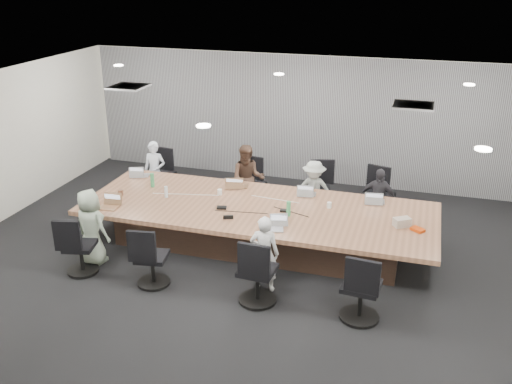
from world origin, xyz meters
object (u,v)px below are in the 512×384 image
(chair_2, at_px, (317,192))
(person_0, at_px, (155,172))
(stapler, at_px, (228,217))
(person_1, at_px, (248,179))
(bottle_clear, at_px, (166,192))
(canvas_bag, at_px, (402,222))
(person_3, at_px, (378,199))
(laptop_3, at_px, (375,201))
(chair_6, at_px, (258,275))
(laptop_4, at_px, (108,208))
(chair_5, at_px, (152,261))
(laptop_0, at_px, (142,175))
(person_6, at_px, (264,254))
(person_2, at_px, (314,191))
(chair_4, at_px, (81,250))
(bottle_green_left, at_px, (152,180))
(snack_packet, at_px, (418,230))
(chair_0, at_px, (163,178))
(bottle_green_right, at_px, (289,209))
(person_4, at_px, (91,227))
(chair_3, at_px, (379,200))
(chair_7, at_px, (361,291))
(mug_brown, at_px, (121,193))
(laptop_2, at_px, (308,194))
(chair_1, at_px, (253,188))
(laptop_6, at_px, (274,230))
(laptop_1, at_px, (239,186))

(chair_2, distance_m, person_0, 3.33)
(stapler, bearing_deg, person_1, 76.15)
(bottle_clear, height_order, canvas_bag, bottle_clear)
(person_3, xyz_separation_m, laptop_3, (0.00, -0.55, 0.17))
(chair_6, relative_size, laptop_4, 2.69)
(laptop_3, bearing_deg, chair_5, 33.36)
(laptop_0, bearing_deg, person_6, 133.16)
(chair_2, height_order, person_2, person_2)
(chair_4, height_order, bottle_green_left, bottle_green_left)
(stapler, relative_size, snack_packet, 0.82)
(chair_0, bearing_deg, bottle_green_right, 157.98)
(person_2, relative_size, bottle_green_right, 4.72)
(person_3, height_order, person_4, person_4)
(chair_3, bearing_deg, bottle_green_left, 34.27)
(bottle_green_right, bearing_deg, snack_packet, 0.75)
(chair_3, bearing_deg, chair_7, 106.99)
(mug_brown, bearing_deg, chair_2, 31.00)
(bottle_green_left, bearing_deg, stapler, -27.28)
(chair_3, distance_m, mug_brown, 4.81)
(laptop_0, bearing_deg, snack_packet, 157.21)
(chair_4, xyz_separation_m, chair_7, (4.40, 0.00, 0.04))
(chair_3, height_order, laptop_2, chair_3)
(chair_1, xyz_separation_m, person_6, (1.12, -3.05, 0.23))
(bottle_green_right, bearing_deg, person_1, 127.62)
(chair_7, bearing_deg, laptop_3, 97.34)
(chair_1, xyz_separation_m, laptop_2, (1.31, -0.90, 0.38))
(bottle_clear, bearing_deg, laptop_0, 137.22)
(person_1, distance_m, snack_packet, 3.60)
(canvas_bag, bearing_deg, chair_0, 160.51)
(laptop_6, bearing_deg, chair_4, -177.68)
(chair_3, distance_m, chair_5, 4.58)
(person_6, relative_size, bottle_green_left, 4.66)
(laptop_2, relative_size, laptop_4, 0.91)
(chair_0, distance_m, person_6, 4.37)
(chair_3, distance_m, laptop_0, 4.61)
(chair_7, height_order, mug_brown, chair_7)
(chair_5, distance_m, person_1, 3.11)
(chair_4, bearing_deg, laptop_1, 41.13)
(mug_brown, bearing_deg, person_1, 39.75)
(chair_7, bearing_deg, laptop_1, 141.42)
(chair_3, xyz_separation_m, chair_6, (-1.39, -3.40, 0.01))
(chair_2, height_order, bottle_green_right, bottle_green_right)
(chair_4, height_order, canvas_bag, canvas_bag)
(person_6, distance_m, bottle_green_left, 3.15)
(person_0, distance_m, person_6, 4.13)
(laptop_0, xyz_separation_m, laptop_2, (3.31, 0.00, 0.00))
(person_4, bearing_deg, laptop_0, -71.92)
(chair_2, relative_size, bottle_clear, 4.26)
(laptop_3, bearing_deg, chair_6, 55.06)
(chair_0, distance_m, bottle_green_right, 3.76)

